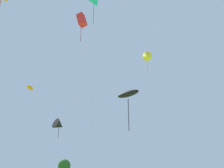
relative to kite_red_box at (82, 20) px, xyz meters
The scene contains 6 objects.
kite_red_box is the anchor object (origin of this frame).
kite_black_parafoil 23.84m from the kite_red_box, 36.58° to the right, with size 3.88×3.66×12.82m.
kite_orange_parafoil 17.84m from the kite_red_box, 161.59° to the right, with size 1.57×2.11×16.89m.
kite_black_delta 26.24m from the kite_red_box, 124.71° to the left, with size 3.92×4.03×14.76m.
kite_yellow_delta 24.45m from the kite_red_box, 60.37° to the left, with size 2.92×3.93×34.92m.
tree_distant_left 57.86m from the kite_red_box, 115.45° to the left, with size 4.63×4.63×6.74m.
Camera 1 is at (7.72, -2.51, 2.08)m, focal length 36.42 mm.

